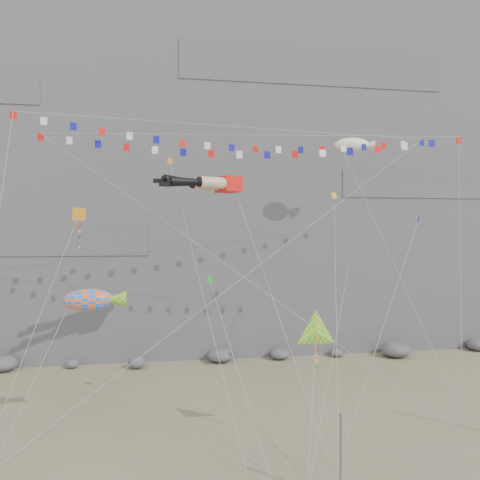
{
  "coord_description": "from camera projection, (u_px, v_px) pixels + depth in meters",
  "views": [
    {
      "loc": [
        -5.48,
        -28.62,
        12.49
      ],
      "look_at": [
        0.64,
        9.0,
        12.1
      ],
      "focal_mm": 35.0,
      "sensor_mm": 36.0,
      "label": 1
    }
  ],
  "objects": [
    {
      "name": "flag_banner_upper",
      "position": [
        243.0,
        127.0,
        36.73
      ],
      "size": [
        32.86,
        14.6,
        29.03
      ],
      "color": "red",
      "rests_on": "ground"
    },
    {
      "name": "harlequin_kite",
      "position": [
        79.0,
        215.0,
        29.06
      ],
      "size": [
        5.19,
        5.39,
        15.1
      ],
      "color": "red",
      "rests_on": "ground"
    },
    {
      "name": "talus_boulders",
      "position": [
        221.0,
        356.0,
        46.03
      ],
      "size": [
        60.0,
        3.0,
        1.2
      ],
      "primitive_type": null,
      "color": "slate",
      "rests_on": "ground"
    },
    {
      "name": "blimp_windsock",
      "position": [
        352.0,
        145.0,
        42.89
      ],
      "size": [
        4.5,
        14.94,
        24.99
      ],
      "color": "#FAEFCD",
      "rests_on": "ground"
    },
    {
      "name": "small_kite_a",
      "position": [
        172.0,
        168.0,
        36.53
      ],
      "size": [
        4.33,
        14.19,
        23.16
      ],
      "color": "orange",
      "rests_on": "ground"
    },
    {
      "name": "small_kite_c",
      "position": [
        210.0,
        282.0,
        31.24
      ],
      "size": [
        2.9,
        9.51,
        13.23
      ],
      "color": "#17952F",
      "rests_on": "ground"
    },
    {
      "name": "small_kite_e",
      "position": [
        417.0,
        223.0,
        34.68
      ],
      "size": [
        10.35,
        9.32,
        18.83
      ],
      "color": "#12119D",
      "rests_on": "ground"
    },
    {
      "name": "delta_kite",
      "position": [
        316.0,
        333.0,
        26.92
      ],
      "size": [
        3.6,
        5.45,
        9.11
      ],
      "color": "#E5B40B",
      "rests_on": "ground"
    },
    {
      "name": "fish_windsock",
      "position": [
        89.0,
        300.0,
        27.9
      ],
      "size": [
        6.6,
        4.35,
        10.24
      ],
      "color": "#FF5F0D",
      "rests_on": "ground"
    },
    {
      "name": "ground",
      "position": [
        253.0,
        434.0,
        29.26
      ],
      "size": [
        120.0,
        120.0,
        0.0
      ],
      "primitive_type": "plane",
      "color": "gray",
      "rests_on": "ground"
    },
    {
      "name": "small_kite_b",
      "position": [
        350.0,
        261.0,
        36.3
      ],
      "size": [
        7.82,
        12.88,
        17.77
      ],
      "color": "purple",
      "rests_on": "ground"
    },
    {
      "name": "cliff",
      "position": [
        207.0,
        139.0,
        60.58
      ],
      "size": [
        80.0,
        28.0,
        50.0
      ],
      "primitive_type": "cube",
      "color": "slate",
      "rests_on": "ground"
    },
    {
      "name": "small_kite_d",
      "position": [
        334.0,
        200.0,
        38.77
      ],
      "size": [
        6.49,
        17.05,
        23.56
      ],
      "color": "gold",
      "rests_on": "ground"
    },
    {
      "name": "flag_banner_lower",
      "position": [
        254.0,
        135.0,
        34.56
      ],
      "size": [
        30.82,
        9.38,
        24.36
      ],
      "color": "red",
      "rests_on": "ground"
    },
    {
      "name": "legs_kite",
      "position": [
        207.0,
        184.0,
        34.4
      ],
      "size": [
        8.89,
        16.55,
        22.57
      ],
      "rotation": [
        0.0,
        0.0,
        0.37
      ],
      "color": "red",
      "rests_on": "ground"
    },
    {
      "name": "anchor_pole_center",
      "position": [
        341.0,
        458.0,
        21.91
      ],
      "size": [
        0.12,
        0.12,
        4.1
      ],
      "primitive_type": "cylinder",
      "color": "slate",
      "rests_on": "ground"
    }
  ]
}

